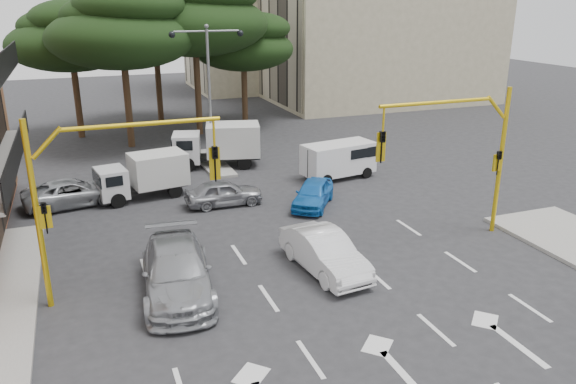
{
  "coord_description": "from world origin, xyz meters",
  "views": [
    {
      "loc": [
        -7.12,
        -15.29,
        9.2
      ],
      "look_at": [
        0.71,
        5.34,
        1.6
      ],
      "focal_mm": 35.0,
      "sensor_mm": 36.0,
      "label": 1
    }
  ],
  "objects_px": {
    "van_white": "(338,160)",
    "car_blue_compact": "(313,193)",
    "signal_mast_right": "(466,144)",
    "signal_mast_left": "(97,183)",
    "box_truck_b": "(217,145)",
    "car_white_hatch": "(325,252)",
    "car_silver_wagon": "(177,271)",
    "street_lamp_center": "(208,71)",
    "car_silver_cross_b": "(224,193)",
    "box_truck_a": "(143,177)",
    "car_silver_cross_a": "(73,193)"
  },
  "relations": [
    {
      "from": "car_white_hatch",
      "to": "car_silver_cross_a",
      "type": "xyz_separation_m",
      "value": [
        -8.25,
        10.35,
        -0.09
      ]
    },
    {
      "from": "car_silver_cross_a",
      "to": "car_silver_wagon",
      "type": "bearing_deg",
      "value": -172.23
    },
    {
      "from": "street_lamp_center",
      "to": "box_truck_a",
      "type": "relative_size",
      "value": 1.8
    },
    {
      "from": "car_silver_cross_b",
      "to": "box_truck_a",
      "type": "bearing_deg",
      "value": 55.73
    },
    {
      "from": "signal_mast_left",
      "to": "car_white_hatch",
      "type": "bearing_deg",
      "value": -6.53
    },
    {
      "from": "car_blue_compact",
      "to": "car_silver_cross_b",
      "type": "xyz_separation_m",
      "value": [
        -3.86,
        1.6,
        -0.0
      ]
    },
    {
      "from": "signal_mast_right",
      "to": "car_silver_wagon",
      "type": "distance_m",
      "value": 11.91
    },
    {
      "from": "car_silver_wagon",
      "to": "signal_mast_left",
      "type": "bearing_deg",
      "value": 171.15
    },
    {
      "from": "signal_mast_right",
      "to": "box_truck_a",
      "type": "relative_size",
      "value": 1.39
    },
    {
      "from": "signal_mast_left",
      "to": "car_silver_wagon",
      "type": "xyz_separation_m",
      "value": [
        2.13,
        -0.59,
        -3.1
      ]
    },
    {
      "from": "street_lamp_center",
      "to": "box_truck_b",
      "type": "xyz_separation_m",
      "value": [
        0.21,
        -0.5,
        -4.2
      ]
    },
    {
      "from": "car_silver_wagon",
      "to": "street_lamp_center",
      "type": "bearing_deg",
      "value": 78.75
    },
    {
      "from": "box_truck_a",
      "to": "street_lamp_center",
      "type": "bearing_deg",
      "value": -54.21
    },
    {
      "from": "car_silver_wagon",
      "to": "car_silver_cross_a",
      "type": "xyz_separation_m",
      "value": [
        -3.07,
        10.09,
        -0.16
      ]
    },
    {
      "from": "signal_mast_right",
      "to": "car_silver_cross_b",
      "type": "relative_size",
      "value": 1.67
    },
    {
      "from": "signal_mast_left",
      "to": "car_blue_compact",
      "type": "xyz_separation_m",
      "value": [
        9.55,
        5.41,
        -3.27
      ]
    },
    {
      "from": "car_silver_cross_a",
      "to": "van_white",
      "type": "height_order",
      "value": "van_white"
    },
    {
      "from": "signal_mast_left",
      "to": "street_lamp_center",
      "type": "relative_size",
      "value": 0.77
    },
    {
      "from": "van_white",
      "to": "car_blue_compact",
      "type": "bearing_deg",
      "value": -49.17
    },
    {
      "from": "car_blue_compact",
      "to": "street_lamp_center",
      "type": "bearing_deg",
      "value": 143.64
    },
    {
      "from": "street_lamp_center",
      "to": "car_white_hatch",
      "type": "distance_m",
      "value": 15.58
    },
    {
      "from": "signal_mast_right",
      "to": "car_silver_cross_a",
      "type": "distance_m",
      "value": 17.69
    },
    {
      "from": "car_white_hatch",
      "to": "box_truck_b",
      "type": "distance_m",
      "value": 14.36
    },
    {
      "from": "car_silver_cross_b",
      "to": "box_truck_a",
      "type": "height_order",
      "value": "box_truck_a"
    },
    {
      "from": "van_white",
      "to": "signal_mast_right",
      "type": "bearing_deg",
      "value": -2.47
    },
    {
      "from": "car_silver_wagon",
      "to": "box_truck_a",
      "type": "distance_m",
      "value": 10.03
    },
    {
      "from": "car_silver_wagon",
      "to": "box_truck_a",
      "type": "xyz_separation_m",
      "value": [
        0.18,
        10.02,
        0.28
      ]
    },
    {
      "from": "car_blue_compact",
      "to": "car_silver_wagon",
      "type": "xyz_separation_m",
      "value": [
        -7.42,
        -5.99,
        0.17
      ]
    },
    {
      "from": "car_silver_wagon",
      "to": "van_white",
      "type": "height_order",
      "value": "van_white"
    },
    {
      "from": "signal_mast_left",
      "to": "street_lamp_center",
      "type": "xyz_separation_m",
      "value": [
        6.8,
        14.01,
        1.54
      ]
    },
    {
      "from": "car_silver_cross_a",
      "to": "car_silver_cross_b",
      "type": "bearing_deg",
      "value": -119.81
    },
    {
      "from": "street_lamp_center",
      "to": "car_silver_cross_a",
      "type": "xyz_separation_m",
      "value": [
        -7.75,
        -4.5,
        -4.81
      ]
    },
    {
      "from": "car_silver_cross_b",
      "to": "box_truck_a",
      "type": "distance_m",
      "value": 4.19
    },
    {
      "from": "car_white_hatch",
      "to": "car_silver_cross_a",
      "type": "height_order",
      "value": "car_white_hatch"
    },
    {
      "from": "signal_mast_left",
      "to": "car_blue_compact",
      "type": "relative_size",
      "value": 1.66
    },
    {
      "from": "car_white_hatch",
      "to": "car_silver_cross_a",
      "type": "distance_m",
      "value": 13.23
    },
    {
      "from": "street_lamp_center",
      "to": "box_truck_a",
      "type": "bearing_deg",
      "value": -134.55
    },
    {
      "from": "car_blue_compact",
      "to": "car_white_hatch",
      "type": "bearing_deg",
      "value": -73.79
    },
    {
      "from": "car_blue_compact",
      "to": "box_truck_b",
      "type": "distance_m",
      "value": 8.51
    },
    {
      "from": "signal_mast_left",
      "to": "car_blue_compact",
      "type": "height_order",
      "value": "signal_mast_left"
    },
    {
      "from": "car_silver_cross_b",
      "to": "van_white",
      "type": "bearing_deg",
      "value": -72.49
    },
    {
      "from": "signal_mast_right",
      "to": "car_silver_cross_b",
      "type": "distance_m",
      "value": 11.07
    },
    {
      "from": "car_silver_wagon",
      "to": "van_white",
      "type": "relative_size",
      "value": 1.39
    },
    {
      "from": "car_silver_cross_b",
      "to": "van_white",
      "type": "xyz_separation_m",
      "value": [
        6.88,
        1.98,
        0.36
      ]
    },
    {
      "from": "signal_mast_right",
      "to": "signal_mast_left",
      "type": "distance_m",
      "value": 13.61
    },
    {
      "from": "street_lamp_center",
      "to": "signal_mast_left",
      "type": "bearing_deg",
      "value": -115.91
    },
    {
      "from": "signal_mast_right",
      "to": "car_silver_wagon",
      "type": "xyz_separation_m",
      "value": [
        -11.48,
        -0.59,
        -3.1
      ]
    },
    {
      "from": "car_silver_wagon",
      "to": "car_silver_cross_b",
      "type": "relative_size",
      "value": 1.5
    },
    {
      "from": "car_blue_compact",
      "to": "box_truck_a",
      "type": "bearing_deg",
      "value": -173.14
    },
    {
      "from": "van_white",
      "to": "car_silver_cross_b",
      "type": "bearing_deg",
      "value": -83.0
    }
  ]
}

